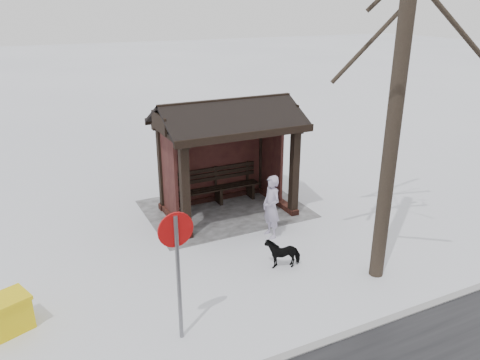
% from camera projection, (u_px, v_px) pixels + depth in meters
% --- Properties ---
extents(ground, '(120.00, 120.00, 0.00)m').
position_uv_depth(ground, '(228.00, 212.00, 12.73)').
color(ground, white).
rests_on(ground, ground).
extents(kerb, '(120.00, 0.15, 0.06)m').
position_uv_depth(kerb, '(359.00, 331.00, 8.09)').
color(kerb, gray).
rests_on(kerb, ground).
extents(trampled_patch, '(4.20, 3.20, 0.02)m').
position_uv_depth(trampled_patch, '(225.00, 209.00, 12.89)').
color(trampled_patch, '#98989D').
rests_on(trampled_patch, ground).
extents(bus_shelter, '(3.60, 2.40, 3.09)m').
position_uv_depth(bus_shelter, '(225.00, 133.00, 12.09)').
color(bus_shelter, '#381914').
rests_on(bus_shelter, ground).
extents(pedestrian, '(0.40, 0.58, 1.55)m').
position_uv_depth(pedestrian, '(271.00, 207.00, 11.13)').
color(pedestrian, '#ACA2BE').
rests_on(pedestrian, ground).
extents(dog, '(0.80, 0.51, 0.63)m').
position_uv_depth(dog, '(283.00, 252.00, 10.03)').
color(dog, black).
rests_on(dog, ground).
extents(grit_bin, '(1.00, 0.85, 0.65)m').
position_uv_depth(grit_bin, '(4.00, 316.00, 7.97)').
color(grit_bin, yellow).
rests_on(grit_bin, ground).
extents(road_sign, '(0.59, 0.10, 2.32)m').
position_uv_depth(road_sign, '(177.00, 250.00, 7.38)').
color(road_sign, slate).
rests_on(road_sign, ground).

